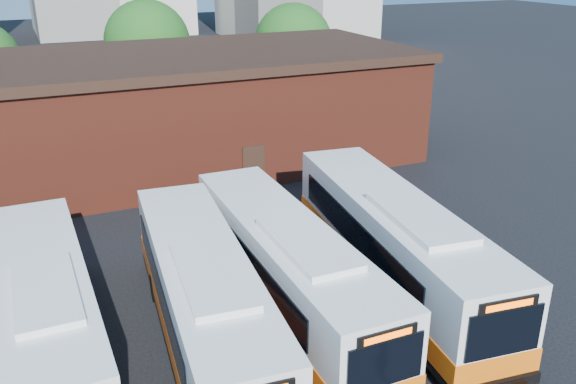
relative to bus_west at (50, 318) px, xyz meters
name	(u,v)px	position (x,y,z in m)	size (l,w,h in m)	color
ground	(325,351)	(7.75, -3.08, -1.47)	(220.00, 220.00, 0.00)	black
bus_west	(50,318)	(0.00, 0.00, 0.00)	(2.60, 11.92, 3.23)	white
bus_midwest	(205,303)	(4.46, -1.23, 0.08)	(3.69, 12.72, 3.42)	white
bus_mideast	(288,272)	(7.61, -0.55, 0.10)	(2.73, 12.73, 3.46)	white
bus_east	(394,247)	(11.85, -0.58, 0.19)	(4.24, 13.58, 3.65)	white
depot_building	(167,109)	(7.75, 16.92, 1.79)	(28.60, 12.60, 6.40)	maroon
tree_mid	(147,43)	(9.75, 30.92, 3.61)	(6.56, 6.56, 8.36)	#382314
tree_east	(293,43)	(20.75, 27.92, 3.36)	(6.24, 6.24, 7.96)	#382314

